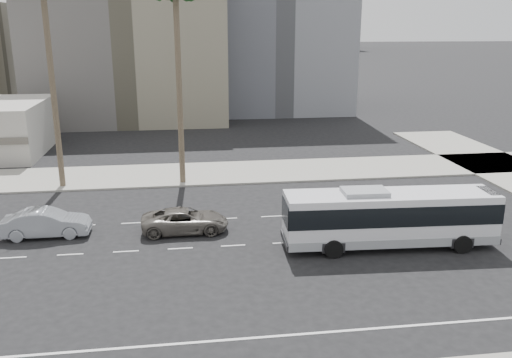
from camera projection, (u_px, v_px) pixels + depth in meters
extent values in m
plane|color=black|center=(285.00, 243.00, 31.19)|extent=(700.00, 700.00, 0.00)
cube|color=gray|center=(250.00, 172.00, 45.92)|extent=(120.00, 7.00, 0.15)
cube|color=#615E57|center=(130.00, 49.00, 69.93)|extent=(24.00, 18.00, 18.00)
cube|color=slate|center=(273.00, 18.00, 78.12)|extent=(20.00, 20.00, 26.00)
cube|color=#B9B4AB|center=(185.00, 3.00, 262.73)|extent=(42.00, 42.00, 44.00)
cube|color=silver|center=(390.00, 216.00, 30.26)|extent=(11.95, 3.16, 2.65)
cube|color=black|center=(390.00, 210.00, 30.17)|extent=(12.02, 3.22, 1.12)
cube|color=gray|center=(388.00, 235.00, 30.59)|extent=(11.97, 3.20, 0.51)
cube|color=gray|center=(365.00, 193.00, 29.67)|extent=(2.52, 1.75, 0.31)
cube|color=#262628|center=(486.00, 192.00, 30.68)|extent=(0.70, 1.86, 0.31)
cylinder|color=black|center=(462.00, 243.00, 29.89)|extent=(1.02, 0.31, 1.02)
cylinder|color=black|center=(440.00, 226.00, 32.38)|extent=(1.02, 0.31, 1.02)
cylinder|color=black|center=(336.00, 250.00, 28.93)|extent=(1.02, 0.31, 1.02)
cylinder|color=black|center=(323.00, 232.00, 31.42)|extent=(1.02, 0.31, 1.02)
imported|color=#625D56|center=(185.00, 220.00, 32.70)|extent=(2.43, 5.24, 1.45)
imported|color=#91969E|center=(46.00, 223.00, 31.98)|extent=(1.81, 5.07, 1.66)
cylinder|color=brown|center=(179.00, 93.00, 40.82)|extent=(0.40, 0.40, 14.38)
cylinder|color=brown|center=(53.00, 90.00, 39.72)|extent=(0.47, 0.47, 15.03)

